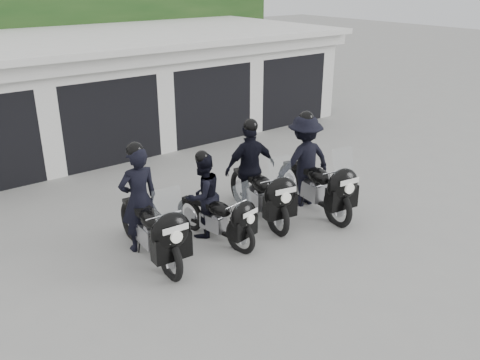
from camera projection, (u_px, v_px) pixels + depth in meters
ground at (245, 247)px, 9.20m from camera, size 80.00×80.00×0.00m
garage_block at (73, 93)px, 14.58m from camera, size 16.40×6.80×2.96m
background_vegetation at (28, 29)px, 17.85m from camera, size 20.00×3.90×5.80m
police_bike_a at (147, 214)px, 8.62m from camera, size 0.79×2.38×2.07m
police_bike_b at (210, 202)px, 9.28m from camera, size 0.93×1.97×1.73m
police_bike_c at (255, 175)px, 10.15m from camera, size 1.21×2.32×2.04m
police_bike_d at (309, 167)px, 10.48m from camera, size 1.33×2.41×2.10m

